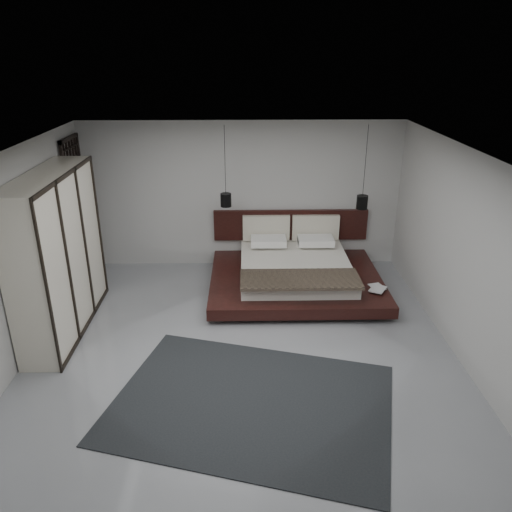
{
  "coord_description": "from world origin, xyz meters",
  "views": [
    {
      "loc": [
        0.06,
        -6.21,
        3.99
      ],
      "look_at": [
        0.22,
        1.2,
        0.9
      ],
      "focal_mm": 35.0,
      "sensor_mm": 36.0,
      "label": 1
    }
  ],
  "objects_px": {
    "bed": "(295,271)",
    "pendant_right": "(362,202)",
    "rug": "(252,403)",
    "lattice_screen": "(78,210)",
    "wardrobe": "(58,255)",
    "pendant_left": "(226,200)"
  },
  "relations": [
    {
      "from": "pendant_left",
      "to": "lattice_screen",
      "type": "bearing_deg",
      "value": 178.68
    },
    {
      "from": "wardrobe",
      "to": "rug",
      "type": "relative_size",
      "value": 0.74
    },
    {
      "from": "pendant_right",
      "to": "lattice_screen",
      "type": "bearing_deg",
      "value": 179.31
    },
    {
      "from": "lattice_screen",
      "to": "rug",
      "type": "distance_m",
      "value": 5.02
    },
    {
      "from": "wardrobe",
      "to": "rug",
      "type": "height_order",
      "value": "wardrobe"
    },
    {
      "from": "bed",
      "to": "pendant_left",
      "type": "xyz_separation_m",
      "value": [
        -1.22,
        0.49,
        1.19
      ]
    },
    {
      "from": "rug",
      "to": "bed",
      "type": "bearing_deg",
      "value": 75.65
    },
    {
      "from": "lattice_screen",
      "to": "rug",
      "type": "relative_size",
      "value": 0.79
    },
    {
      "from": "bed",
      "to": "pendant_right",
      "type": "distance_m",
      "value": 1.74
    },
    {
      "from": "pendant_left",
      "to": "rug",
      "type": "xyz_separation_m",
      "value": [
        0.4,
        -3.7,
        -1.48
      ]
    },
    {
      "from": "lattice_screen",
      "to": "pendant_left",
      "type": "relative_size",
      "value": 1.82
    },
    {
      "from": "pendant_left",
      "to": "rug",
      "type": "relative_size",
      "value": 0.43
    },
    {
      "from": "pendant_left",
      "to": "rug",
      "type": "height_order",
      "value": "pendant_left"
    },
    {
      "from": "bed",
      "to": "rug",
      "type": "xyz_separation_m",
      "value": [
        -0.82,
        -3.21,
        -0.29
      ]
    },
    {
      "from": "lattice_screen",
      "to": "pendant_right",
      "type": "bearing_deg",
      "value": -0.69
    },
    {
      "from": "lattice_screen",
      "to": "wardrobe",
      "type": "bearing_deg",
      "value": -82.33
    },
    {
      "from": "wardrobe",
      "to": "lattice_screen",
      "type": "bearing_deg",
      "value": 97.67
    },
    {
      "from": "lattice_screen",
      "to": "wardrobe",
      "type": "relative_size",
      "value": 1.06
    },
    {
      "from": "bed",
      "to": "lattice_screen",
      "type": "bearing_deg",
      "value": 171.95
    },
    {
      "from": "bed",
      "to": "wardrobe",
      "type": "xyz_separation_m",
      "value": [
        -3.63,
        -1.32,
        0.9
      ]
    },
    {
      "from": "pendant_left",
      "to": "pendant_right",
      "type": "relative_size",
      "value": 0.96
    },
    {
      "from": "lattice_screen",
      "to": "rug",
      "type": "xyz_separation_m",
      "value": [
        3.06,
        -3.76,
        -1.29
      ]
    }
  ]
}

